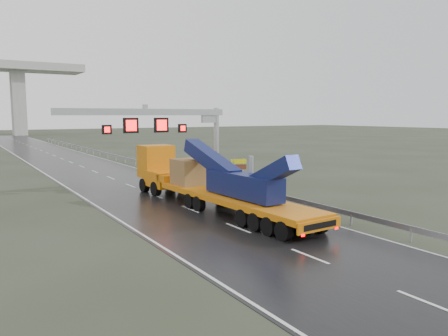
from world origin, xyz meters
TOP-DOWN VIEW (x-y plane):
  - ground at (0.00, 0.00)m, footprint 400.00×400.00m
  - road at (0.00, 40.00)m, footprint 11.00×200.00m
  - guardrail at (6.10, 30.00)m, footprint 0.20×140.00m
  - sign_gantry at (2.10, 17.99)m, footprint 14.90×1.20m
  - heavy_haul_truck at (1.47, 11.34)m, footprint 3.86×20.49m
  - exit_sign_pair at (8.72, 17.00)m, footprint 1.42×0.52m
  - striped_barrier at (6.00, 18.25)m, footprint 0.70×0.43m

SIDE VIEW (x-z plane):
  - ground at x=0.00m, z-range 0.00..0.00m
  - road at x=0.00m, z-range 0.00..0.02m
  - striped_barrier at x=6.00m, z-range 0.00..1.12m
  - guardrail at x=6.10m, z-range 0.00..1.40m
  - exit_sign_pair at x=8.72m, z-range 0.50..3.03m
  - heavy_haul_truck at x=1.47m, z-range -0.54..4.25m
  - sign_gantry at x=2.10m, z-range 1.90..9.33m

